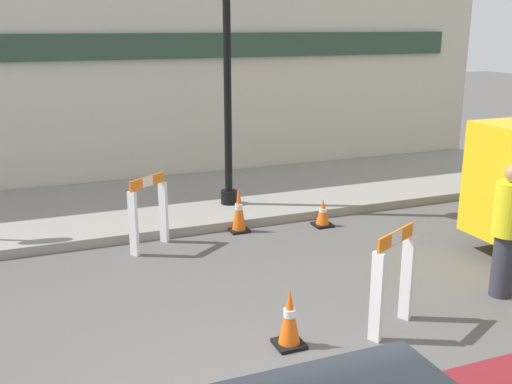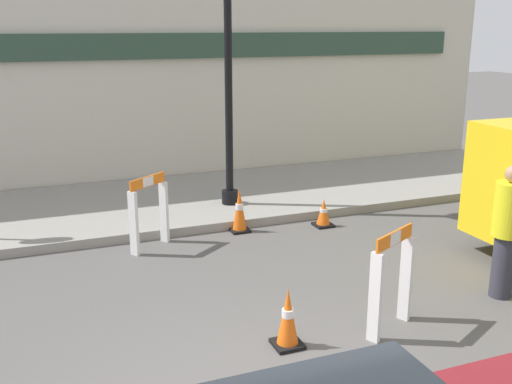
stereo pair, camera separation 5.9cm
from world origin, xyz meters
name	(u,v)px [view 2 (the right image)]	position (x,y,z in m)	size (l,w,h in m)	color
sidewalk_slab	(116,208)	(0.00, 6.19, 0.07)	(18.00, 3.38, 0.14)	gray
storefront_facade	(93,49)	(0.00, 7.95, 2.75)	(18.00, 0.22, 5.50)	beige
streetlamp_post	(228,28)	(1.91, 5.48, 3.15)	(0.44, 0.44, 4.63)	black
barricade_0	(392,279)	(2.12, 0.77, 0.60)	(0.69, 0.44, 1.14)	white
barricade_1	(149,211)	(0.21, 4.18, 0.58)	(0.66, 0.54, 1.10)	white
traffic_cone_0	(288,318)	(0.95, 0.86, 0.31)	(0.30, 0.30, 0.64)	black
traffic_cone_1	(239,210)	(1.70, 4.40, 0.35)	(0.30, 0.30, 0.72)	black
traffic_cone_2	(324,213)	(3.07, 4.14, 0.22)	(0.30, 0.30, 0.46)	black
person_worker	(507,228)	(3.86, 0.99, 0.88)	(0.51, 0.51, 1.64)	#33333D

